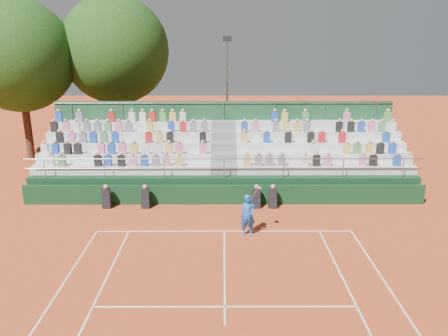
{
  "coord_description": "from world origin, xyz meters",
  "views": [
    {
      "loc": [
        -0.06,
        -17.22,
        8.06
      ],
      "look_at": [
        0.0,
        3.5,
        1.8
      ],
      "focal_mm": 35.0,
      "sensor_mm": 36.0,
      "label": 1
    }
  ],
  "objects_px": {
    "tree_east": "(115,50)",
    "floodlight_mast": "(227,86)",
    "tree_west": "(18,56)",
    "tennis_player": "(248,215)"
  },
  "relations": [
    {
      "from": "tree_west",
      "to": "tree_east",
      "type": "distance_m",
      "value": 6.23
    },
    {
      "from": "tree_west",
      "to": "tree_east",
      "type": "relative_size",
      "value": 0.96
    },
    {
      "from": "tennis_player",
      "to": "tree_east",
      "type": "xyz_separation_m",
      "value": [
        -8.56,
        14.71,
        6.23
      ]
    },
    {
      "from": "tennis_player",
      "to": "tree_east",
      "type": "height_order",
      "value": "tree_east"
    },
    {
      "from": "tree_west",
      "to": "tree_east",
      "type": "height_order",
      "value": "tree_east"
    },
    {
      "from": "tennis_player",
      "to": "floodlight_mast",
      "type": "height_order",
      "value": "floodlight_mast"
    },
    {
      "from": "tree_east",
      "to": "floodlight_mast",
      "type": "height_order",
      "value": "tree_east"
    },
    {
      "from": "tennis_player",
      "to": "tree_east",
      "type": "relative_size",
      "value": 0.2
    },
    {
      "from": "tree_west",
      "to": "tree_east",
      "type": "bearing_deg",
      "value": 22.52
    },
    {
      "from": "tennis_player",
      "to": "floodlight_mast",
      "type": "xyz_separation_m",
      "value": [
        -0.75,
        14.34,
        3.81
      ]
    }
  ]
}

